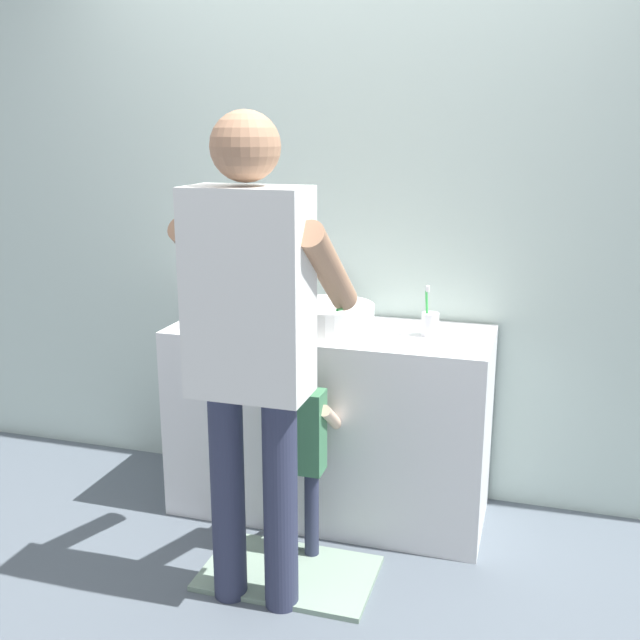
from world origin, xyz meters
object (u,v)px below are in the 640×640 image
Objects in this scene: soap_bottle at (257,307)px; child_toddler at (301,442)px; toothbrush_cup at (430,324)px; adult_parent at (252,324)px.

soap_bottle is 0.67m from child_toddler.
child_toddler is at bearing -135.00° from toothbrush_cup.
child_toddler is at bearing 77.96° from adult_parent.
toothbrush_cup is 0.26× the size of child_toddler.
toothbrush_cup is 0.12× the size of adult_parent.
toothbrush_cup is 0.75m from soap_bottle.
soap_bottle is 0.10× the size of adult_parent.
toothbrush_cup is at bearing -0.68° from soap_bottle.
toothbrush_cup reaches higher than soap_bottle.
child_toddler is 0.48× the size of adult_parent.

